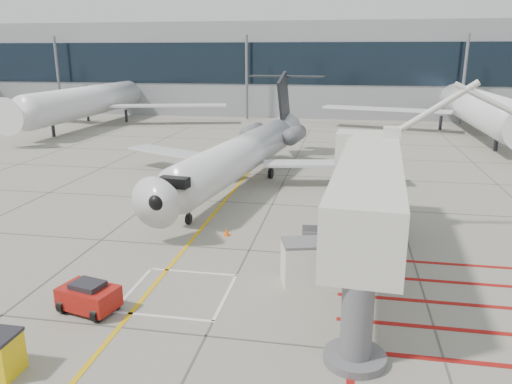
# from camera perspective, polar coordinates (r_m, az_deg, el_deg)

# --- Properties ---
(ground_plane) EXTENTS (260.00, 260.00, 0.00)m
(ground_plane) POSITION_cam_1_polar(r_m,az_deg,el_deg) (21.71, -2.85, -10.63)
(ground_plane) COLOR gray
(ground_plane) RESTS_ON ground
(regional_jet) EXTENTS (27.17, 32.36, 7.71)m
(regional_jet) POSITION_cam_1_polar(r_m,az_deg,el_deg) (34.46, -2.95, 6.05)
(regional_jet) COLOR silver
(regional_jet) RESTS_ON ground_plane
(jet_bridge) EXTENTS (9.48, 18.03, 7.00)m
(jet_bridge) POSITION_cam_1_polar(r_m,az_deg,el_deg) (21.25, 12.62, -1.43)
(jet_bridge) COLOR silver
(jet_bridge) RESTS_ON ground_plane
(pushback_tug) EXTENTS (2.43, 1.83, 1.26)m
(pushback_tug) POSITION_cam_1_polar(r_m,az_deg,el_deg) (20.50, -18.57, -11.19)
(pushback_tug) COLOR #A5160F
(pushback_tug) RESTS_ON ground_plane
(baggage_cart) EXTENTS (1.99, 1.40, 1.17)m
(baggage_cart) POSITION_cam_1_polar(r_m,az_deg,el_deg) (25.37, 7.44, -5.31)
(baggage_cart) COLOR #5C5B60
(baggage_cart) RESTS_ON ground_plane
(ground_power_unit) EXTENTS (2.70, 2.00, 1.91)m
(ground_power_unit) POSITION_cam_1_polar(r_m,az_deg,el_deg) (21.67, 6.28, -7.98)
(ground_power_unit) COLOR silver
(ground_power_unit) RESTS_ON ground_plane
(cone_nose) EXTENTS (0.32, 0.32, 0.45)m
(cone_nose) POSITION_cam_1_polar(r_m,az_deg,el_deg) (27.18, -3.38, -4.55)
(cone_nose) COLOR #FF580D
(cone_nose) RESTS_ON ground_plane
(cone_side) EXTENTS (0.38, 0.38, 0.53)m
(cone_side) POSITION_cam_1_polar(r_m,az_deg,el_deg) (26.00, 6.49, -5.50)
(cone_side) COLOR #FB510D
(cone_side) RESTS_ON ground_plane
(terminal_building) EXTENTS (180.00, 28.00, 14.00)m
(terminal_building) POSITION_cam_1_polar(r_m,az_deg,el_deg) (89.14, 14.13, 13.56)
(terminal_building) COLOR gray
(terminal_building) RESTS_ON ground_plane
(terminal_glass_band) EXTENTS (180.00, 0.10, 6.00)m
(terminal_glass_band) POSITION_cam_1_polar(r_m,az_deg,el_deg) (75.10, 14.85, 13.97)
(terminal_glass_band) COLOR black
(terminal_glass_band) RESTS_ON ground_plane
(bg_aircraft_b) EXTENTS (35.25, 39.17, 11.75)m
(bg_aircraft_b) POSITION_cam_1_polar(r_m,az_deg,el_deg) (73.28, -17.67, 12.06)
(bg_aircraft_b) COLOR silver
(bg_aircraft_b) RESTS_ON ground_plane
(bg_aircraft_c) EXTENTS (36.03, 40.03, 12.01)m
(bg_aircraft_c) POSITION_cam_1_polar(r_m,az_deg,el_deg) (66.74, 23.63, 11.32)
(bg_aircraft_c) COLOR silver
(bg_aircraft_c) RESTS_ON ground_plane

